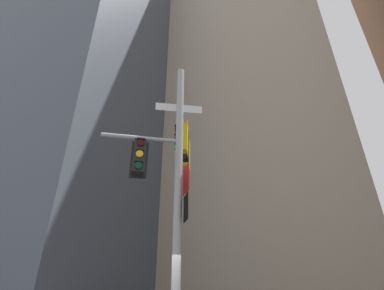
# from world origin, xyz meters

# --- Properties ---
(building_tower_left) EXTENTS (15.74, 15.74, 42.87)m
(building_tower_left) POSITION_xyz_m (-14.78, 10.10, 21.43)
(building_tower_left) COLOR #4C5460
(building_tower_left) RESTS_ON ground
(building_mid_block) EXTENTS (16.80, 16.80, 42.36)m
(building_mid_block) POSITION_xyz_m (-1.11, 20.34, 21.18)
(building_mid_block) COLOR tan
(building_mid_block) RESTS_ON ground
(signal_pole_assembly) EXTENTS (2.42, 3.64, 8.41)m
(signal_pole_assembly) POSITION_xyz_m (-0.35, 0.50, 5.15)
(signal_pole_assembly) COLOR #9EA0A3
(signal_pole_assembly) RESTS_ON ground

